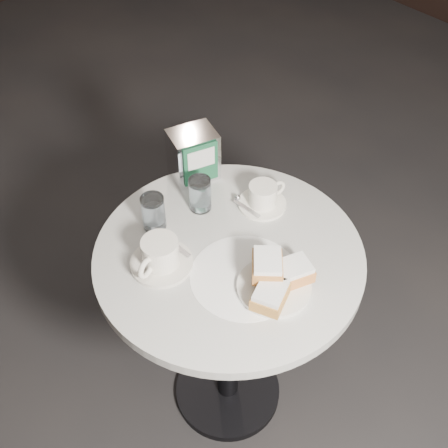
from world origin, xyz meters
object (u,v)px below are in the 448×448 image
coffee_cup_right (263,197)px  napkin_dispenser (194,155)px  water_glass_left (154,213)px  beignet_plate (276,280)px  water_glass_right (200,194)px  cafe_table (229,298)px  coffee_cup_left (160,255)px

coffee_cup_right → napkin_dispenser: bearing=115.5°
water_glass_left → beignet_plate: bearing=-74.6°
beignet_plate → water_glass_right: size_ratio=2.08×
cafe_table → coffee_cup_right: bearing=21.7°
cafe_table → water_glass_left: (-0.09, 0.20, 0.25)m
water_glass_left → water_glass_right: (0.14, -0.02, -0.00)m
coffee_cup_left → coffee_cup_right: coffee_cup_left is taller
beignet_plate → coffee_cup_left: (-0.17, 0.24, 0.00)m
coffee_cup_right → water_glass_right: water_glass_right is taller
beignet_plate → water_glass_left: (-0.10, 0.36, 0.02)m
cafe_table → beignet_plate: 0.28m
beignet_plate → coffee_cup_right: size_ratio=1.34×
coffee_cup_right → water_glass_left: 0.30m
coffee_cup_left → water_glass_left: bearing=41.5°
coffee_cup_right → water_glass_right: bearing=152.1°
water_glass_right → beignet_plate: bearing=-96.4°
cafe_table → water_glass_right: water_glass_right is taller
water_glass_left → water_glass_right: size_ratio=1.02×
water_glass_right → napkin_dispenser: size_ratio=0.66×
coffee_cup_right → coffee_cup_left: bearing=-171.6°
cafe_table → napkin_dispenser: napkin_dispenser is taller
coffee_cup_left → napkin_dispenser: napkin_dispenser is taller
coffee_cup_left → water_glass_left: size_ratio=2.02×
coffee_cup_left → cafe_table: bearing=-44.9°
coffee_cup_left → napkin_dispenser: bearing=18.7°
beignet_plate → napkin_dispenser: (0.11, 0.46, 0.04)m
water_glass_left → water_glass_right: water_glass_left is taller
coffee_cup_left → water_glass_left: (0.07, 0.12, 0.01)m
water_glass_left → napkin_dispenser: bearing=25.0°
water_glass_left → water_glass_right: bearing=-9.0°
napkin_dispenser → coffee_cup_right: bearing=-58.7°
coffee_cup_left → coffee_cup_right: bearing=-20.1°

